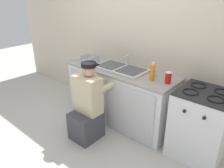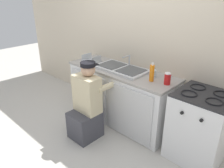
{
  "view_description": "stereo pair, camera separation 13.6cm",
  "coord_description": "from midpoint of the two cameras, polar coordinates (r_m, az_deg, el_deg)",
  "views": [
    {
      "loc": [
        1.91,
        -2.13,
        1.98
      ],
      "look_at": [
        0.0,
        0.1,
        0.69
      ],
      "focal_mm": 35.0,
      "sensor_mm": 36.0,
      "label": 1
    },
    {
      "loc": [
        2.01,
        -2.03,
        1.98
      ],
      "look_at": [
        0.0,
        0.1,
        0.69
      ],
      "focal_mm": 35.0,
      "sensor_mm": 36.0,
      "label": 2
    }
  ],
  "objects": [
    {
      "name": "ground_plane",
      "position": [
        3.48,
        -0.01,
        -10.93
      ],
      "size": [
        12.0,
        12.0,
        0.0
      ],
      "primitive_type": "plane",
      "color": "beige"
    },
    {
      "name": "back_wall",
      "position": [
        3.44,
        7.58,
        11.32
      ],
      "size": [
        6.0,
        0.1,
        2.5
      ],
      "primitive_type": "cube",
      "color": "beige",
      "rests_on": "ground_plane"
    },
    {
      "name": "counter_cabinet",
      "position": [
        3.45,
        3.3,
        -3.24
      ],
      "size": [
        1.73,
        0.62,
        0.83
      ],
      "color": "white",
      "rests_on": "ground_plane"
    },
    {
      "name": "countertop",
      "position": [
        3.29,
        3.58,
        3.5
      ],
      "size": [
        1.77,
        0.62,
        0.03
      ],
      "primitive_type": "cube",
      "color": "#9E9993",
      "rests_on": "counter_cabinet"
    },
    {
      "name": "sink_double_basin",
      "position": [
        3.28,
        3.62,
        4.09
      ],
      "size": [
        0.8,
        0.44,
        0.19
      ],
      "color": "silver",
      "rests_on": "countertop"
    },
    {
      "name": "stove_range",
      "position": [
        2.92,
        23.09,
        -10.2
      ],
      "size": [
        0.62,
        0.62,
        0.89
      ],
      "color": "white",
      "rests_on": "ground_plane"
    },
    {
      "name": "plumber_person",
      "position": [
        3.06,
        -5.41,
        -6.12
      ],
      "size": [
        0.42,
        0.61,
        1.1
      ],
      "color": "#3F3F47",
      "rests_on": "ground_plane"
    },
    {
      "name": "dish_rack_tray",
      "position": [
        3.65,
        -4.32,
        6.26
      ],
      "size": [
        0.28,
        0.22,
        0.11
      ],
      "color": "#B2B7BC",
      "rests_on": "countertop"
    },
    {
      "name": "water_glass",
      "position": [
        3.06,
        12.16,
        2.73
      ],
      "size": [
        0.06,
        0.06,
        0.1
      ],
      "color": "#ADC6CC",
      "rests_on": "countertop"
    },
    {
      "name": "soap_bottle_orange",
      "position": [
        2.88,
        11.71,
        2.83
      ],
      "size": [
        0.06,
        0.06,
        0.25
      ],
      "color": "orange",
      "rests_on": "countertop"
    },
    {
      "name": "soda_cup_red",
      "position": [
        2.85,
        15.61,
        1.32
      ],
      "size": [
        0.08,
        0.08,
        0.15
      ],
      "color": "red",
      "rests_on": "countertop"
    }
  ]
}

